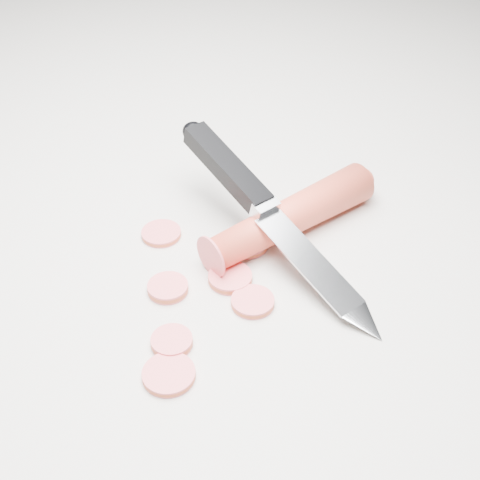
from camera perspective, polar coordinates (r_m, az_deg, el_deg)
The scene contains 10 objects.
ground at distance 0.58m, azimuth -0.35°, elevation -0.34°, with size 2.40×2.40×0.00m, color beige.
carrot at distance 0.58m, azimuth 4.32°, elevation 2.01°, with size 0.03×0.03×0.17m, color red.
carrot_slice_0 at distance 0.59m, azimuth -6.74°, elevation 0.56°, with size 0.03×0.03×0.01m, color #E8555B.
carrot_slice_1 at distance 0.50m, azimuth -5.84°, elevation -8.61°, with size 0.03×0.03×0.01m, color #E8555B.
carrot_slice_2 at distance 0.58m, azimuth 0.56°, elevation -0.26°, with size 0.04×0.04×0.01m, color #E8555B.
carrot_slice_3 at distance 0.54m, azimuth -0.85°, elevation -3.24°, with size 0.04×0.04×0.01m, color #E8555B.
carrot_slice_4 at distance 0.53m, azimuth 1.09°, elevation -5.29°, with size 0.03×0.03×0.01m, color #E8555B.
carrot_slice_5 at distance 0.54m, azimuth -6.18°, elevation -4.09°, with size 0.03×0.03×0.01m, color #E8555B.
carrot_slice_6 at distance 0.48m, azimuth -6.10°, elevation -11.33°, with size 0.04×0.04×0.01m, color #E8555B.
kitchen_knife at distance 0.55m, azimuth 3.12°, elevation 1.92°, with size 0.25×0.11×0.07m, color #BABCC1, non-canonical shape.
Camera 1 is at (0.24, -0.37, 0.38)m, focal length 50.00 mm.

